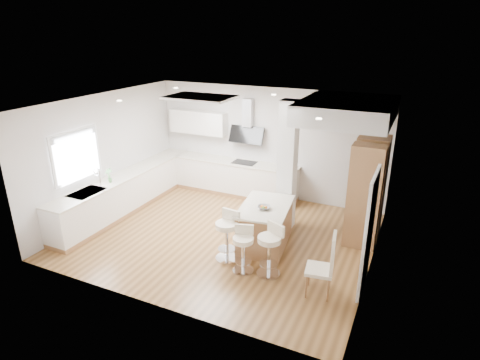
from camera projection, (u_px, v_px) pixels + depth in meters
The scene contains 18 objects.
ground at pixel (223, 235), 8.52m from camera, with size 6.00×6.00×0.00m, color olive.
ceiling at pixel (223, 235), 8.52m from camera, with size 6.00×5.00×0.02m, color silver.
wall_back at pixel (267, 143), 10.15m from camera, with size 6.00×0.04×2.80m, color beige.
wall_left at pixel (106, 155), 9.21m from camera, with size 0.04×5.00×2.80m, color beige.
wall_right at pixel (378, 198), 6.85m from camera, with size 0.04×5.00×2.80m, color beige.
skylight at pixel (201, 98), 8.36m from camera, with size 4.10×2.10×0.06m.
window_left at pixel (76, 153), 8.32m from camera, with size 0.06×1.28×1.07m.
doorway_right at pixel (369, 234), 6.49m from camera, with size 0.05×1.00×2.10m.
counter_left at pixel (127, 191), 9.62m from camera, with size 0.63×4.50×1.35m.
counter_back at pixel (230, 168), 10.52m from camera, with size 3.62×0.63×2.50m.
pillar at pixel (287, 167), 8.42m from camera, with size 0.35×0.35×2.80m.
soffit at pixel (347, 110), 7.96m from camera, with size 1.78×2.20×0.40m.
oven_column at pixel (367, 190), 8.14m from camera, with size 0.63×1.21×2.10m.
peninsula at pixel (265, 225), 8.02m from camera, with size 1.11×1.52×0.92m.
bar_stool_a at pixel (227, 233), 7.48m from camera, with size 0.49×0.49×0.97m.
bar_stool_b at pixel (243, 247), 7.12m from camera, with size 0.49×0.49×0.87m.
bar_stool_c at pixel (270, 247), 7.00m from camera, with size 0.57×0.57×0.96m.
dining_chair at pixel (326, 263), 6.43m from camera, with size 0.49×0.49×1.11m.
Camera 1 is at (3.50, -6.70, 4.12)m, focal length 30.00 mm.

